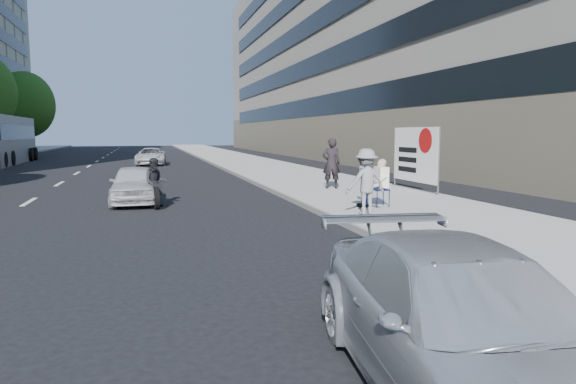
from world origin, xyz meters
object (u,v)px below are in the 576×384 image
object	(u,v)px
white_sedan_near	(134,184)
motorcycle	(156,185)
parked_sedan	(464,324)
jogger	(366,181)
white_sedan_far	(151,156)
seated_protester	(376,180)
pedestrian_woman	(331,163)
bus	(0,140)
protest_banner	(415,155)

from	to	relation	value
white_sedan_near	motorcycle	bearing A→B (deg)	-55.13
parked_sedan	white_sedan_near	distance (m)	13.24
jogger	white_sedan_far	xyz separation A→B (m)	(-4.87, 24.25, -0.39)
seated_protester	pedestrian_woman	distance (m)	4.72
bus	white_sedan_near	bearing A→B (deg)	-69.81
protest_banner	motorcycle	bearing A→B (deg)	-175.85
white_sedan_far	bus	xyz separation A→B (m)	(-10.09, 4.00, 1.06)
jogger	protest_banner	bearing A→B (deg)	-136.73
protest_banner	white_sedan_near	world-z (taller)	protest_banner
white_sedan_near	pedestrian_woman	bearing A→B (deg)	9.24
protest_banner	white_sedan_far	xyz separation A→B (m)	(-8.75, 19.75, -0.83)
pedestrian_woman	protest_banner	size ratio (longest dim) A/B	0.59
seated_protester	parked_sedan	xyz separation A→B (m)	(-3.60, -9.26, -0.26)
parked_sedan	bus	size ratio (longest dim) A/B	0.35
pedestrian_woman	jogger	bearing A→B (deg)	88.49
jogger	pedestrian_woman	bearing A→B (deg)	-108.01
jogger	white_sedan_far	bearing A→B (deg)	-84.58
seated_protester	parked_sedan	bearing A→B (deg)	-111.24
seated_protester	motorcycle	xyz separation A→B (m)	(-5.77, 2.77, -0.24)
motorcycle	parked_sedan	bearing A→B (deg)	-85.41
white_sedan_near	bus	bearing A→B (deg)	112.53
motorcycle	jogger	bearing A→B (deg)	-43.41
pedestrian_woman	white_sedan_near	distance (m)	6.93
pedestrian_woman	bus	xyz separation A→B (m)	(-16.19, 22.46, 0.58)
parked_sedan	white_sedan_far	distance (m)	32.48
protest_banner	white_sedan_far	distance (m)	21.62
parked_sedan	bus	world-z (taller)	bus
white_sedan_far	parked_sedan	bearing A→B (deg)	-82.53
seated_protester	pedestrian_woman	size ratio (longest dim) A/B	0.72
white_sedan_far	protest_banner	bearing A→B (deg)	-62.29
jogger	white_sedan_near	world-z (taller)	jogger
seated_protester	bus	distance (m)	31.41
protest_banner	motorcycle	distance (m)	8.91
pedestrian_woman	white_sedan_near	world-z (taller)	pedestrian_woman
bus	pedestrian_woman	bearing A→B (deg)	-55.75
seated_protester	jogger	size ratio (longest dim) A/B	0.81
protest_banner	bus	xyz separation A→B (m)	(-18.83, 23.76, 0.23)
parked_sedan	seated_protester	bearing A→B (deg)	75.80
seated_protester	protest_banner	bearing A→B (deg)	47.89
white_sedan_near	white_sedan_far	distance (m)	19.49
bus	seated_protester	bearing A→B (deg)	-61.43
jogger	pedestrian_woman	world-z (taller)	pedestrian_woman
protest_banner	parked_sedan	world-z (taller)	protest_banner
jogger	bus	size ratio (longest dim) A/B	0.13
white_sedan_far	bus	bearing A→B (deg)	162.17
pedestrian_woman	motorcycle	size ratio (longest dim) A/B	0.89
white_sedan_far	motorcycle	bearing A→B (deg)	-86.48
parked_sedan	bus	xyz separation A→B (m)	(-12.15, 36.42, 1.02)
pedestrian_woman	white_sedan_far	xyz separation A→B (m)	(-6.11, 18.46, -0.48)
pedestrian_woman	bus	size ratio (longest dim) A/B	0.15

